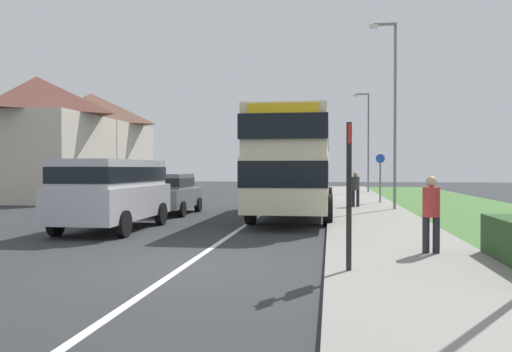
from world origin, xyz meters
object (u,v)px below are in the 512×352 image
object	(u,v)px
parked_van_silver	(113,188)
street_lamp_far	(367,136)
parked_car_grey	(168,192)
pedestrian_walking_away	(356,187)
street_lamp_mid	(393,104)
double_decker_bus	(295,160)
cycle_route_sign	(380,176)
bus_stop_sign	(349,186)
pedestrian_at_stop	(431,211)

from	to	relation	value
parked_van_silver	street_lamp_far	xyz separation A→B (m)	(8.89, 23.10, 2.85)
parked_car_grey	pedestrian_walking_away	bearing A→B (deg)	25.23
pedestrian_walking_away	street_lamp_mid	size ratio (longest dim) A/B	0.21
double_decker_bus	parked_car_grey	world-z (taller)	double_decker_bus
parked_car_grey	street_lamp_mid	world-z (taller)	street_lamp_mid
double_decker_bus	parked_van_silver	size ratio (longest dim) A/B	2.14
double_decker_bus	parked_van_silver	bearing A→B (deg)	-134.47
double_decker_bus	street_lamp_far	distance (m)	18.50
cycle_route_sign	street_lamp_far	size ratio (longest dim) A/B	0.36
street_lamp_mid	bus_stop_sign	bearing A→B (deg)	-99.44
double_decker_bus	cycle_route_sign	world-z (taller)	double_decker_bus
parked_van_silver	cycle_route_sign	xyz separation A→B (m)	(8.79, 11.87, 0.19)
parked_van_silver	cycle_route_sign	distance (m)	14.77
bus_stop_sign	street_lamp_mid	bearing A→B (deg)	80.56
pedestrian_at_stop	street_lamp_mid	distance (m)	12.06
parked_car_grey	street_lamp_mid	bearing A→B (deg)	14.81
pedestrian_walking_away	parked_van_silver	bearing A→B (deg)	-129.90
parked_van_silver	street_lamp_far	world-z (taller)	street_lamp_far
double_decker_bus	pedestrian_walking_away	size ratio (longest dim) A/B	6.35
pedestrian_at_stop	cycle_route_sign	bearing A→B (deg)	88.41
cycle_route_sign	street_lamp_mid	distance (m)	5.13
street_lamp_mid	street_lamp_far	distance (m)	15.35
parked_van_silver	street_lamp_far	bearing A→B (deg)	68.96
double_decker_bus	pedestrian_walking_away	world-z (taller)	double_decker_bus
parked_car_grey	cycle_route_sign	distance (m)	10.94
parked_car_grey	cycle_route_sign	size ratio (longest dim) A/B	1.57
pedestrian_at_stop	street_lamp_far	bearing A→B (deg)	88.86
parked_car_grey	bus_stop_sign	xyz separation A→B (m)	(6.67, -11.19, 0.66)
parked_car_grey	pedestrian_at_stop	distance (m)	12.41
double_decker_bus	street_lamp_mid	xyz separation A→B (m)	(3.88, 2.64, 2.34)
pedestrian_at_stop	cycle_route_sign	size ratio (longest dim) A/B	0.66
parked_van_silver	street_lamp_mid	distance (m)	12.24
double_decker_bus	bus_stop_sign	xyz separation A→B (m)	(1.63, -10.90, -0.60)
parked_van_silver	cycle_route_sign	world-z (taller)	cycle_route_sign
bus_stop_sign	street_lamp_far	size ratio (longest dim) A/B	0.37
pedestrian_at_stop	cycle_route_sign	world-z (taller)	cycle_route_sign
pedestrian_walking_away	pedestrian_at_stop	bearing A→B (deg)	-85.94
parked_van_silver	street_lamp_mid	size ratio (longest dim) A/B	0.63
parked_car_grey	street_lamp_far	xyz separation A→B (m)	(8.90, 17.71, 3.21)
pedestrian_walking_away	street_lamp_far	bearing A→B (deg)	84.22
pedestrian_walking_away	cycle_route_sign	size ratio (longest dim) A/B	0.66
double_decker_bus	street_lamp_mid	size ratio (longest dim) A/B	1.35
bus_stop_sign	pedestrian_at_stop	bearing A→B (deg)	49.87
pedestrian_walking_away	street_lamp_mid	world-z (taller)	street_lamp_mid
cycle_route_sign	double_decker_bus	bearing A→B (deg)	-119.16
pedestrian_walking_away	bus_stop_sign	size ratio (longest dim) A/B	0.64
pedestrian_at_stop	pedestrian_walking_away	distance (m)	12.72
pedestrian_at_stop	street_lamp_far	size ratio (longest dim) A/B	0.24
street_lamp_far	bus_stop_sign	bearing A→B (deg)	-94.43
cycle_route_sign	street_lamp_far	xyz separation A→B (m)	(0.10, 11.23, 2.66)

